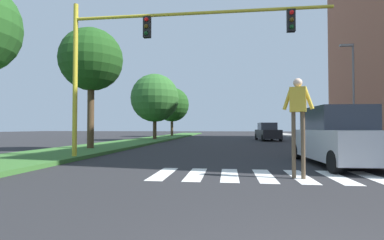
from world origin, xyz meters
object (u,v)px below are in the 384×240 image
(street_lamp_right, at_px, (352,84))
(pedestrian_performer, at_px, (298,111))
(tree_far, at_px, (155,98))
(traffic_light_gantry, at_px, (147,46))
(suv_crossing, at_px, (338,137))
(tree_mid, at_px, (91,60))
(tree_distant, at_px, (172,105))
(sedan_midblock, at_px, (268,132))

(street_lamp_right, relative_size, pedestrian_performer, 3.01)
(tree_far, xyz_separation_m, traffic_light_gantry, (4.15, -17.04, 0.20))
(traffic_light_gantry, distance_m, suv_crossing, 7.57)
(tree_far, bearing_deg, tree_mid, -91.35)
(tree_distant, height_order, traffic_light_gantry, tree_distant)
(suv_crossing, xyz_separation_m, sedan_midblock, (0.14, 18.56, -0.12))
(street_lamp_right, bearing_deg, tree_mid, -154.29)
(suv_crossing, bearing_deg, tree_mid, 157.42)
(tree_mid, xyz_separation_m, street_lamp_right, (16.85, 8.11, -0.40))
(suv_crossing, bearing_deg, street_lamp_right, 66.05)
(tree_distant, height_order, sedan_midblock, tree_distant)
(pedestrian_performer, relative_size, sedan_midblock, 0.56)
(traffic_light_gantry, bearing_deg, pedestrian_performer, -33.63)
(tree_mid, height_order, suv_crossing, tree_mid)
(tree_mid, relative_size, street_lamp_right, 0.88)
(traffic_light_gantry, xyz_separation_m, sedan_midblock, (6.87, 18.26, -3.59))
(tree_far, bearing_deg, suv_crossing, -57.90)
(tree_distant, distance_m, pedestrian_performer, 33.68)
(traffic_light_gantry, height_order, pedestrian_performer, traffic_light_gantry)
(tree_mid, distance_m, tree_far, 12.72)
(tree_distant, distance_m, street_lamp_right, 23.85)
(traffic_light_gantry, xyz_separation_m, pedestrian_performer, (4.77, -3.17, -2.73))
(tree_far, relative_size, pedestrian_performer, 2.58)
(tree_mid, distance_m, suv_crossing, 12.77)
(suv_crossing, bearing_deg, pedestrian_performer, -124.29)
(tree_mid, relative_size, tree_far, 1.03)
(tree_mid, bearing_deg, pedestrian_performer, -39.23)
(tree_distant, relative_size, traffic_light_gantry, 0.69)
(street_lamp_right, distance_m, suv_crossing, 14.43)
(pedestrian_performer, distance_m, suv_crossing, 3.56)
(tree_mid, distance_m, sedan_midblock, 18.42)
(tree_mid, relative_size, tree_distant, 0.98)
(street_lamp_right, bearing_deg, tree_far, 164.52)
(tree_far, xyz_separation_m, suv_crossing, (10.88, -17.34, -3.26))
(pedestrian_performer, height_order, sedan_midblock, pedestrian_performer)
(traffic_light_gantry, xyz_separation_m, suv_crossing, (6.73, -0.30, -3.46))
(traffic_light_gantry, relative_size, sedan_midblock, 2.20)
(tree_mid, height_order, street_lamp_right, street_lamp_right)
(pedestrian_performer, relative_size, suv_crossing, 0.53)
(street_lamp_right, relative_size, suv_crossing, 1.61)
(tree_distant, bearing_deg, sedan_midblock, -42.64)
(tree_mid, height_order, tree_distant, tree_distant)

